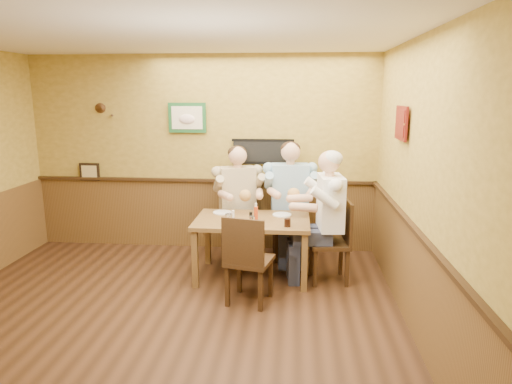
% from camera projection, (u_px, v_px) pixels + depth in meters
% --- Properties ---
extents(room, '(5.02, 5.03, 2.81)m').
position_uv_depth(room, '(166.00, 156.00, 4.25)').
color(room, black).
rests_on(room, ground).
extents(dining_table, '(1.40, 0.90, 0.75)m').
position_uv_depth(dining_table, '(252.00, 226.00, 5.62)').
color(dining_table, brown).
rests_on(dining_table, ground).
extents(chair_back_left, '(0.58, 0.58, 0.99)m').
position_uv_depth(chair_back_left, '(238.00, 223.00, 6.36)').
color(chair_back_left, '#372411').
rests_on(chair_back_left, ground).
extents(chair_back_right, '(0.52, 0.52, 1.02)m').
position_uv_depth(chair_back_right, '(289.00, 222.00, 6.30)').
color(chair_back_right, '#372411').
rests_on(chair_back_right, ground).
extents(chair_right_end, '(0.51, 0.51, 1.01)m').
position_uv_depth(chair_right_end, '(329.00, 241.00, 5.52)').
color(chair_right_end, '#372411').
rests_on(chair_right_end, ground).
extents(chair_near_side, '(0.56, 0.56, 1.00)m').
position_uv_depth(chair_near_side, '(249.00, 258.00, 4.96)').
color(chair_near_side, '#372411').
rests_on(chair_near_side, ground).
extents(diner_tan_shirt, '(0.83, 0.83, 1.41)m').
position_uv_depth(diner_tan_shirt, '(238.00, 208.00, 6.32)').
color(diner_tan_shirt, '#C8B489').
rests_on(diner_tan_shirt, ground).
extents(diner_blue_polo, '(0.75, 0.75, 1.46)m').
position_uv_depth(diner_blue_polo, '(290.00, 207.00, 6.25)').
color(diner_blue_polo, '#8CB5D3').
rests_on(diner_blue_polo, ground).
extents(diner_white_elder, '(0.73, 0.73, 1.44)m').
position_uv_depth(diner_white_elder, '(330.00, 224.00, 5.47)').
color(diner_white_elder, white).
rests_on(diner_white_elder, ground).
extents(water_glass_left, '(0.10, 0.10, 0.13)m').
position_uv_depth(water_glass_left, '(229.00, 219.00, 5.35)').
color(water_glass_left, white).
rests_on(water_glass_left, dining_table).
extents(water_glass_mid, '(0.09, 0.09, 0.11)m').
position_uv_depth(water_glass_mid, '(252.00, 221.00, 5.33)').
color(water_glass_mid, silver).
rests_on(water_glass_mid, dining_table).
extents(cola_tumbler, '(0.10, 0.10, 0.10)m').
position_uv_depth(cola_tumbler, '(287.00, 223.00, 5.26)').
color(cola_tumbler, black).
rests_on(cola_tumbler, dining_table).
extents(hot_sauce_bottle, '(0.05, 0.05, 0.20)m').
position_uv_depth(hot_sauce_bottle, '(256.00, 213.00, 5.49)').
color(hot_sauce_bottle, '#C33D14').
rests_on(hot_sauce_bottle, dining_table).
extents(salt_shaker, '(0.04, 0.04, 0.09)m').
position_uv_depth(salt_shaker, '(233.00, 214.00, 5.65)').
color(salt_shaker, white).
rests_on(salt_shaker, dining_table).
extents(pepper_shaker, '(0.04, 0.04, 0.10)m').
position_uv_depth(pepper_shaker, '(251.00, 216.00, 5.55)').
color(pepper_shaker, black).
rests_on(pepper_shaker, dining_table).
extents(plate_far_left, '(0.27, 0.27, 0.02)m').
position_uv_depth(plate_far_left, '(222.00, 212.00, 5.87)').
color(plate_far_left, white).
rests_on(plate_far_left, dining_table).
extents(plate_far_right, '(0.29, 0.29, 0.02)m').
position_uv_depth(plate_far_right, '(282.00, 215.00, 5.76)').
color(plate_far_right, white).
rests_on(plate_far_right, dining_table).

